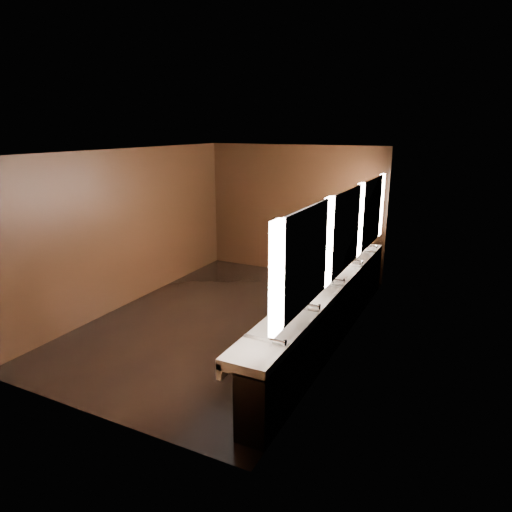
{
  "coord_description": "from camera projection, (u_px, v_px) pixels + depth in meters",
  "views": [
    {
      "loc": [
        3.64,
        -6.2,
        3.15
      ],
      "look_at": [
        0.56,
        0.0,
        1.19
      ],
      "focal_mm": 32.0,
      "sensor_mm": 36.0,
      "label": 1
    }
  ],
  "objects": [
    {
      "name": "wall_left",
      "position": [
        129.0,
        228.0,
        8.24
      ],
      "size": [
        0.02,
        6.0,
        2.8
      ],
      "primitive_type": "cube",
      "color": "black",
      "rests_on": "floor"
    },
    {
      "name": "wall_back",
      "position": [
        294.0,
        210.0,
        9.97
      ],
      "size": [
        4.0,
        0.02,
        2.8
      ],
      "primitive_type": "cube",
      "color": "black",
      "rests_on": "floor"
    },
    {
      "name": "wall_right",
      "position": [
        346.0,
        254.0,
        6.53
      ],
      "size": [
        0.02,
        6.0,
        2.8
      ],
      "primitive_type": "cube",
      "color": "black",
      "rests_on": "floor"
    },
    {
      "name": "person",
      "position": [
        284.0,
        279.0,
        7.0
      ],
      "size": [
        0.59,
        0.75,
        1.81
      ],
      "primitive_type": "imported",
      "rotation": [
        0.0,
        0.0,
        -1.3
      ],
      "color": "#8BAFD0",
      "rests_on": "floor"
    },
    {
      "name": "floor",
      "position": [
        226.0,
        319.0,
        7.76
      ],
      "size": [
        6.0,
        6.0,
        0.0
      ],
      "primitive_type": "plane",
      "color": "black",
      "rests_on": "ground"
    },
    {
      "name": "wall_front",
      "position": [
        82.0,
        300.0,
        4.8
      ],
      "size": [
        4.0,
        0.02,
        2.8
      ],
      "primitive_type": "cube",
      "color": "black",
      "rests_on": "floor"
    },
    {
      "name": "ceiling",
      "position": [
        223.0,
        151.0,
        7.0
      ],
      "size": [
        4.0,
        6.0,
        0.02
      ],
      "primitive_type": "cube",
      "color": "#2D2D2B",
      "rests_on": "wall_back"
    },
    {
      "name": "mirror_band",
      "position": [
        346.0,
        230.0,
        6.44
      ],
      "size": [
        0.06,
        5.03,
        1.15
      ],
      "color": "#FFE3D2",
      "rests_on": "wall_right"
    },
    {
      "name": "sink_counter",
      "position": [
        329.0,
        310.0,
        6.86
      ],
      "size": [
        0.55,
        5.4,
        1.01
      ],
      "color": "black",
      "rests_on": "floor"
    },
    {
      "name": "trash_bin",
      "position": [
        310.0,
        327.0,
        6.85
      ],
      "size": [
        0.42,
        0.42,
        0.52
      ],
      "primitive_type": "cylinder",
      "rotation": [
        0.0,
        0.0,
        -0.32
      ],
      "color": "black",
      "rests_on": "floor"
    }
  ]
}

